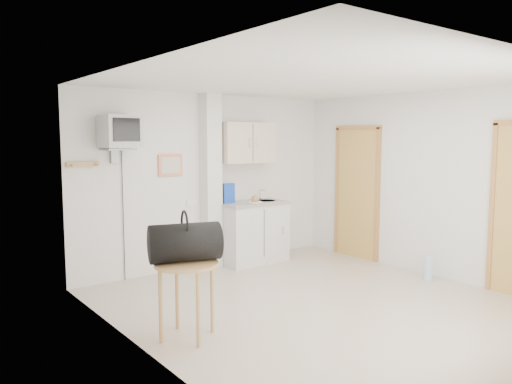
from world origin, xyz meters
TOP-DOWN VIEW (x-y plane):
  - ground at (0.00, 0.00)m, footprint 4.50×4.50m
  - room_envelope at (0.24, 0.09)m, footprint 4.24×4.54m
  - kitchenette at (0.57, 2.00)m, footprint 1.03×0.58m
  - crt_television at (-1.45, 2.02)m, footprint 0.44×0.45m
  - round_table at (-1.65, 0.05)m, footprint 0.60×0.60m
  - duffel_bag at (-1.64, 0.09)m, footprint 0.73×0.53m
  - water_bottle at (1.83, -0.22)m, footprint 0.12×0.12m

SIDE VIEW (x-z plane):
  - ground at x=0.00m, z-range 0.00..0.00m
  - water_bottle at x=1.83m, z-range -0.02..0.34m
  - round_table at x=-1.65m, z-range 0.25..0.98m
  - kitchenette at x=0.57m, z-range -0.25..1.85m
  - duffel_bag at x=-1.64m, z-range 0.66..1.15m
  - room_envelope at x=0.24m, z-range 0.26..2.81m
  - crt_television at x=-1.45m, z-range 0.86..3.01m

